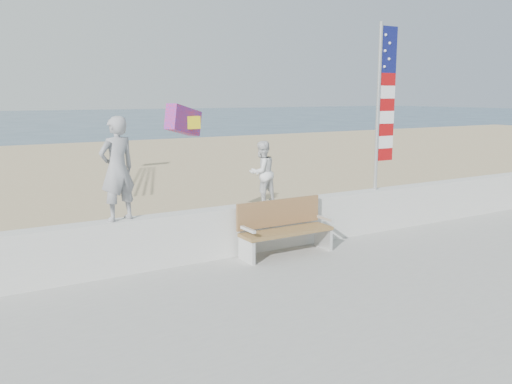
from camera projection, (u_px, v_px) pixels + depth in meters
ground at (303, 295)px, 8.52m from camera, size 220.00×220.00×0.00m
sand at (127, 199)px, 16.13m from camera, size 90.00×40.00×0.08m
seawall at (241, 229)px, 10.10m from camera, size 30.00×0.35×0.90m
adult at (117, 169)px, 8.72m from camera, size 0.70×0.56×1.70m
child at (262, 172)px, 10.14m from camera, size 0.65×0.55×1.18m
bench at (284, 227)px, 10.03m from camera, size 1.80×0.57×1.00m
flag at (383, 100)px, 11.40m from camera, size 0.50×0.08×3.50m
parafoil_kite at (185, 121)px, 11.88m from camera, size 1.07×0.82×0.75m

